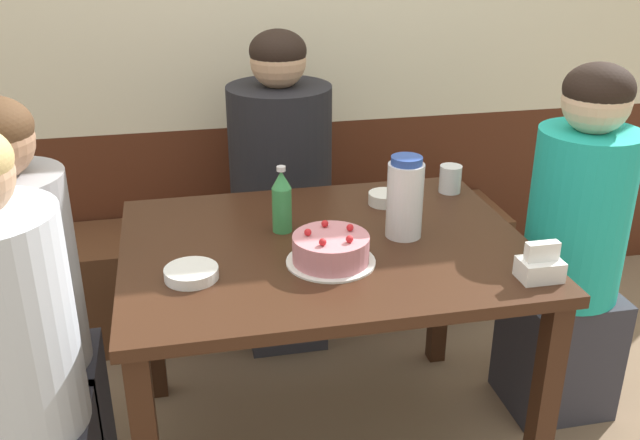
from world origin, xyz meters
The scene contains 14 objects.
back_wall centered at (0.00, 1.05, 1.25)m, with size 4.80×0.04×2.50m.
bench_seat centered at (0.00, 0.83, 0.22)m, with size 1.90×0.38×0.44m.
dining_table centered at (0.00, 0.00, 0.64)m, with size 1.17×0.89×0.74m.
birthday_cake centered at (-0.01, -0.13, 0.78)m, with size 0.25×0.25×0.10m.
water_pitcher centered at (0.24, 0.00, 0.86)m, with size 0.11×0.11×0.25m.
soju_bottle centered at (-0.11, 0.11, 0.84)m, with size 0.06×0.06×0.20m.
napkin_holder centered at (0.50, -0.33, 0.78)m, with size 0.11×0.08×0.11m.
bowl_soup_white centered at (0.25, 0.25, 0.76)m, with size 0.11×0.11×0.04m.
bowl_rice_small centered at (-0.39, -0.14, 0.76)m, with size 0.14×0.14×0.03m.
glass_water_tall centered at (0.50, 0.30, 0.79)m, with size 0.07×0.07×0.09m.
person_teal_shirt centered at (-0.84, 0.00, 0.58)m, with size 0.34×0.31×1.22m.
person_pale_blue_shirt centered at (0.84, 0.05, 0.59)m, with size 0.34×0.32×1.22m.
person_grey_tee centered at (-0.02, 0.70, 0.62)m, with size 0.39×0.39×1.24m.
person_dark_striped centered at (-0.84, -0.27, 0.60)m, with size 0.35×0.35×1.22m.
Camera 1 is at (-0.40, -1.82, 1.64)m, focal length 40.00 mm.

